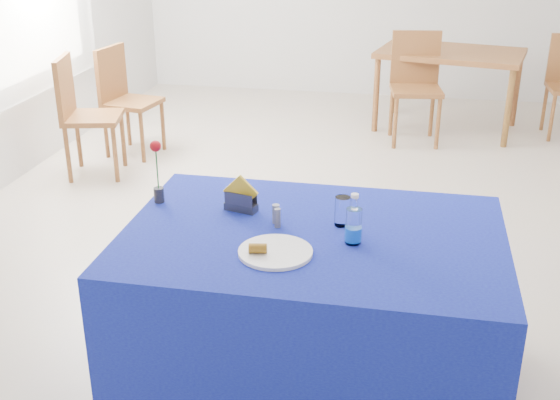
# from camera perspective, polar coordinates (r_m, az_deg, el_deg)

# --- Properties ---
(floor) EXTENTS (7.00, 7.00, 0.00)m
(floor) POSITION_cam_1_polar(r_m,az_deg,el_deg) (4.88, 3.50, -1.62)
(floor) COLOR #C2B2A1
(floor) RESTS_ON ground
(plate) EXTENTS (0.30, 0.30, 0.01)m
(plate) POSITION_cam_1_polar(r_m,az_deg,el_deg) (2.78, -0.37, -4.24)
(plate) COLOR white
(plate) RESTS_ON blue_table
(drinking_glass) EXTENTS (0.07, 0.07, 0.13)m
(drinking_glass) POSITION_cam_1_polar(r_m,az_deg,el_deg) (3.00, 5.10, -0.91)
(drinking_glass) COLOR white
(drinking_glass) RESTS_ON blue_table
(salt_shaker) EXTENTS (0.03, 0.03, 0.08)m
(salt_shaker) POSITION_cam_1_polar(r_m,az_deg,el_deg) (3.02, -0.34, -1.14)
(salt_shaker) COLOR slate
(salt_shaker) RESTS_ON blue_table
(pepper_shaker) EXTENTS (0.03, 0.03, 0.08)m
(pepper_shaker) POSITION_cam_1_polar(r_m,az_deg,el_deg) (2.98, -0.20, -1.47)
(pepper_shaker) COLOR slate
(pepper_shaker) RESTS_ON blue_table
(blue_table) EXTENTS (1.60, 1.10, 0.76)m
(blue_table) POSITION_cam_1_polar(r_m,az_deg,el_deg) (3.14, 2.58, -8.94)
(blue_table) COLOR #101594
(blue_table) RESTS_ON floor
(water_bottle) EXTENTS (0.07, 0.07, 0.21)m
(water_bottle) POSITION_cam_1_polar(r_m,az_deg,el_deg) (2.85, 5.99, -2.19)
(water_bottle) COLOR white
(water_bottle) RESTS_ON blue_table
(napkin_holder) EXTENTS (0.16, 0.09, 0.17)m
(napkin_holder) POSITION_cam_1_polar(r_m,az_deg,el_deg) (3.14, -3.19, -0.03)
(napkin_holder) COLOR #37383C
(napkin_holder) RESTS_ON blue_table
(rose_vase) EXTENTS (0.05, 0.05, 0.30)m
(rose_vase) POSITION_cam_1_polar(r_m,az_deg,el_deg) (3.24, -9.94, 2.22)
(rose_vase) COLOR #26252A
(rose_vase) RESTS_ON blue_table
(oak_table) EXTENTS (1.44, 1.08, 0.76)m
(oak_table) POSITION_cam_1_polar(r_m,az_deg,el_deg) (6.88, 13.68, 11.09)
(oak_table) COLOR #975C2B
(oak_table) RESTS_ON floor
(chair_bg_left) EXTENTS (0.49, 0.49, 0.98)m
(chair_bg_left) POSITION_cam_1_polar(r_m,az_deg,el_deg) (6.51, 10.96, 9.63)
(chair_bg_left) COLOR #945C2B
(chair_bg_left) RESTS_ON floor
(chair_win_a) EXTENTS (0.51, 0.51, 0.95)m
(chair_win_a) POSITION_cam_1_polar(r_m,az_deg,el_deg) (5.73, -15.88, 7.19)
(chair_win_a) COLOR #945C2B
(chair_win_a) RESTS_ON floor
(chair_win_b) EXTENTS (0.47, 0.47, 0.92)m
(chair_win_b) POSITION_cam_1_polar(r_m,az_deg,el_deg) (6.18, -12.62, 8.48)
(chair_win_b) COLOR #945C2B
(chair_win_b) RESTS_ON floor
(banana_pieces) EXTENTS (0.08, 0.05, 0.04)m
(banana_pieces) POSITION_cam_1_polar(r_m,az_deg,el_deg) (2.74, -1.79, -3.95)
(banana_pieces) COLOR gold
(banana_pieces) RESTS_ON plate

